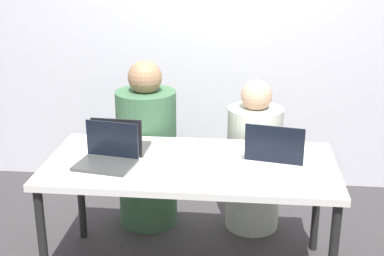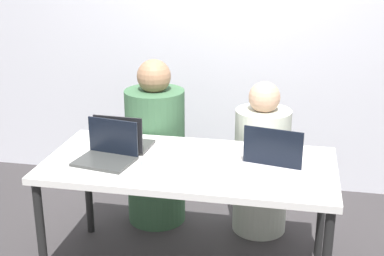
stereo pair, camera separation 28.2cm
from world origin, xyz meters
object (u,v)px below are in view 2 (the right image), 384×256
object	(u,v)px
laptop_back_left	(123,141)
person_on_right	(261,166)
water_glass_center	(178,170)
person_on_left	(156,151)
laptop_front_left	(107,153)
water_glass_left	(148,169)
water_glass_right	(215,175)
laptop_front_right	(268,165)

from	to	relation	value
laptop_back_left	person_on_right	bearing A→B (deg)	-144.66
water_glass_center	person_on_right	bearing A→B (deg)	65.39
person_on_left	laptop_front_left	xyz separation A→B (m)	(-0.09, -0.70, 0.26)
person_on_right	laptop_front_left	bearing A→B (deg)	47.27
water_glass_left	water_glass_center	xyz separation A→B (m)	(0.17, 0.01, 0.00)
person_on_left	water_glass_right	bearing A→B (deg)	107.18
laptop_front_right	laptop_front_left	world-z (taller)	laptop_front_right
water_glass_left	person_on_left	bearing A→B (deg)	102.61
person_on_right	laptop_front_left	xyz separation A→B (m)	(-0.84, -0.70, 0.31)
person_on_right	water_glass_left	size ratio (longest dim) A/B	11.60
person_on_right	laptop_front_left	world-z (taller)	person_on_right
laptop_front_right	laptop_front_left	bearing A→B (deg)	-168.68
laptop_front_right	person_on_right	bearing A→B (deg)	107.94
laptop_back_left	water_glass_right	bearing A→B (deg)	152.68
person_on_left	laptop_front_right	xyz separation A→B (m)	(0.83, -0.70, 0.26)
laptop_front_left	water_glass_center	size ratio (longest dim) A/B	3.40
person_on_left	water_glass_left	size ratio (longest dim) A/B	12.87
laptop_front_left	water_glass_right	xyz separation A→B (m)	(0.66, -0.17, -0.00)
person_on_left	laptop_back_left	size ratio (longest dim) A/B	3.78
laptop_front_left	water_glass_right	size ratio (longest dim) A/B	3.37
water_glass_center	water_glass_left	bearing A→B (deg)	-178.01
person_on_left	water_glass_left	distance (m)	0.92
person_on_left	water_glass_center	world-z (taller)	person_on_left
laptop_back_left	water_glass_left	size ratio (longest dim) A/B	3.41
person_on_left	laptop_front_right	distance (m)	1.12
person_on_right	laptop_back_left	world-z (taller)	person_on_right
water_glass_left	water_glass_right	world-z (taller)	water_glass_right
person_on_right	laptop_back_left	bearing A→B (deg)	39.84
laptop_front_right	water_glass_right	size ratio (longest dim) A/B	3.58
laptop_front_right	water_glass_right	xyz separation A→B (m)	(-0.27, -0.17, -0.01)
laptop_front_right	laptop_back_left	xyz separation A→B (m)	(-0.89, 0.19, 0.00)
water_glass_center	person_on_left	bearing A→B (deg)	112.79
person_on_left	water_glass_right	world-z (taller)	person_on_left
laptop_back_left	water_glass_left	bearing A→B (deg)	128.86
laptop_back_left	water_glass_right	size ratio (longest dim) A/B	3.02
water_glass_left	laptop_back_left	bearing A→B (deg)	125.90
water_glass_left	water_glass_center	world-z (taller)	water_glass_center
laptop_front_right	water_glass_left	size ratio (longest dim) A/B	4.05
laptop_front_right	water_glass_right	world-z (taller)	laptop_front_right
water_glass_left	water_glass_center	distance (m)	0.17
laptop_front_right	laptop_back_left	bearing A→B (deg)	179.28
person_on_right	laptop_front_right	xyz separation A→B (m)	(0.08, -0.70, 0.31)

